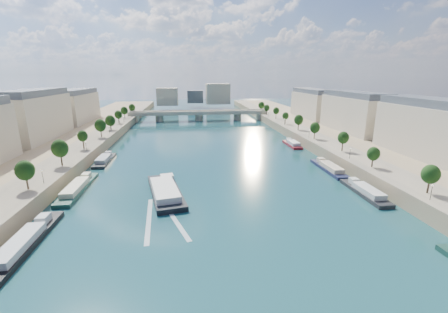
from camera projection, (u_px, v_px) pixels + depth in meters
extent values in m
plane|color=#0B2833|center=(211.00, 165.00, 125.44)|extent=(700.00, 700.00, 0.00)
cube|color=#9E8460|center=(27.00, 165.00, 116.41)|extent=(44.00, 520.00, 5.00)
cube|color=#9E8460|center=(372.00, 154.00, 133.15)|extent=(44.00, 520.00, 5.00)
cube|color=gray|center=(67.00, 158.00, 117.48)|extent=(14.00, 520.00, 0.10)
cube|color=gray|center=(341.00, 149.00, 130.73)|extent=(14.00, 520.00, 0.10)
cylinder|color=#382B1E|center=(27.00, 183.00, 84.66)|extent=(0.50, 0.50, 3.82)
ellipsoid|color=black|center=(25.00, 171.00, 83.72)|extent=(4.80, 4.80, 5.52)
cylinder|color=#382B1E|center=(61.00, 160.00, 107.64)|extent=(0.50, 0.50, 3.82)
ellipsoid|color=black|center=(60.00, 150.00, 106.70)|extent=(4.80, 4.80, 5.52)
cylinder|color=#382B1E|center=(83.00, 145.00, 130.62)|extent=(0.50, 0.50, 3.82)
ellipsoid|color=black|center=(82.00, 137.00, 129.68)|extent=(4.80, 4.80, 5.52)
cylinder|color=#382B1E|center=(99.00, 134.00, 153.60)|extent=(0.50, 0.50, 3.82)
ellipsoid|color=black|center=(98.00, 127.00, 152.66)|extent=(4.80, 4.80, 5.52)
cylinder|color=#382B1E|center=(110.00, 127.00, 176.58)|extent=(0.50, 0.50, 3.82)
ellipsoid|color=black|center=(109.00, 121.00, 175.64)|extent=(4.80, 4.80, 5.52)
cylinder|color=#382B1E|center=(119.00, 121.00, 199.56)|extent=(0.50, 0.50, 3.82)
ellipsoid|color=black|center=(118.00, 115.00, 198.62)|extent=(4.80, 4.80, 5.52)
cylinder|color=#382B1E|center=(126.00, 116.00, 222.54)|extent=(0.50, 0.50, 3.82)
ellipsoid|color=black|center=(125.00, 111.00, 221.60)|extent=(4.80, 4.80, 5.52)
cylinder|color=#382B1E|center=(131.00, 112.00, 245.52)|extent=(0.50, 0.50, 3.82)
ellipsoid|color=black|center=(131.00, 108.00, 244.58)|extent=(4.80, 4.80, 5.52)
cylinder|color=#382B1E|center=(425.00, 186.00, 82.13)|extent=(0.50, 0.50, 3.82)
ellipsoid|color=black|center=(427.00, 174.00, 81.19)|extent=(4.80, 4.80, 5.52)
cylinder|color=#382B1E|center=(373.00, 162.00, 105.11)|extent=(0.50, 0.50, 3.82)
ellipsoid|color=black|center=(374.00, 152.00, 104.17)|extent=(4.80, 4.80, 5.52)
cylinder|color=#382B1E|center=(339.00, 146.00, 128.10)|extent=(0.50, 0.50, 3.82)
ellipsoid|color=black|center=(340.00, 138.00, 127.15)|extent=(4.80, 4.80, 5.52)
cylinder|color=#382B1E|center=(316.00, 135.00, 151.08)|extent=(0.50, 0.50, 3.82)
ellipsoid|color=black|center=(317.00, 128.00, 150.13)|extent=(4.80, 4.80, 5.52)
cylinder|color=#382B1E|center=(299.00, 127.00, 174.06)|extent=(0.50, 0.50, 3.82)
ellipsoid|color=black|center=(299.00, 121.00, 173.11)|extent=(4.80, 4.80, 5.52)
cylinder|color=#382B1E|center=(286.00, 121.00, 197.04)|extent=(0.50, 0.50, 3.82)
ellipsoid|color=black|center=(286.00, 116.00, 196.09)|extent=(4.80, 4.80, 5.52)
cylinder|color=#382B1E|center=(276.00, 116.00, 220.02)|extent=(0.50, 0.50, 3.82)
ellipsoid|color=black|center=(276.00, 111.00, 219.07)|extent=(4.80, 4.80, 5.52)
cylinder|color=#382B1E|center=(267.00, 112.00, 243.00)|extent=(0.50, 0.50, 3.82)
ellipsoid|color=black|center=(267.00, 108.00, 242.05)|extent=(4.80, 4.80, 5.52)
cylinder|color=#382B1E|center=(260.00, 109.00, 265.98)|extent=(0.50, 0.50, 3.82)
ellipsoid|color=black|center=(260.00, 105.00, 265.03)|extent=(4.80, 4.80, 5.52)
cylinder|color=black|center=(43.00, 178.00, 88.76)|extent=(0.14, 0.14, 4.00)
sphere|color=#FFE5B2|center=(42.00, 171.00, 88.21)|extent=(0.36, 0.36, 0.36)
cylinder|color=black|center=(86.00, 147.00, 127.06)|extent=(0.14, 0.14, 4.00)
sphere|color=#FFE5B2|center=(86.00, 142.00, 126.51)|extent=(0.36, 0.36, 0.36)
cylinder|color=black|center=(109.00, 130.00, 165.36)|extent=(0.14, 0.14, 4.00)
sphere|color=#FFE5B2|center=(109.00, 126.00, 164.81)|extent=(0.36, 0.36, 0.36)
cylinder|color=black|center=(124.00, 120.00, 203.66)|extent=(0.14, 0.14, 4.00)
sphere|color=#FFE5B2|center=(124.00, 116.00, 203.11)|extent=(0.36, 0.36, 0.36)
cylinder|color=black|center=(431.00, 193.00, 77.03)|extent=(0.14, 0.14, 4.00)
sphere|color=#FFE5B2|center=(433.00, 186.00, 76.48)|extent=(0.36, 0.36, 0.36)
cylinder|color=black|center=(350.00, 154.00, 115.33)|extent=(0.14, 0.14, 4.00)
sphere|color=#FFE5B2|center=(350.00, 149.00, 114.78)|extent=(0.36, 0.36, 0.36)
cylinder|color=black|center=(309.00, 134.00, 153.63)|extent=(0.14, 0.14, 4.00)
sphere|color=#FFE5B2|center=(309.00, 130.00, 153.08)|extent=(0.36, 0.36, 0.36)
cylinder|color=black|center=(285.00, 122.00, 191.93)|extent=(0.14, 0.14, 4.00)
sphere|color=#FFE5B2|center=(285.00, 119.00, 191.38)|extent=(0.36, 0.36, 0.36)
cylinder|color=black|center=(268.00, 114.00, 230.23)|extent=(0.14, 0.14, 4.00)
sphere|color=#FFE5B2|center=(268.00, 112.00, 229.68)|extent=(0.36, 0.36, 0.36)
cube|color=beige|center=(37.00, 119.00, 150.85)|extent=(16.00, 52.00, 20.00)
cube|color=#474C54|center=(33.00, 95.00, 147.79)|extent=(14.72, 50.44, 3.20)
cube|color=beige|center=(77.00, 107.00, 206.39)|extent=(16.00, 52.00, 20.00)
cube|color=#474C54|center=(75.00, 90.00, 203.33)|extent=(14.72, 50.44, 3.20)
cube|color=beige|center=(434.00, 133.00, 115.09)|extent=(16.00, 52.00, 20.00)
cube|color=#474C54|center=(440.00, 102.00, 112.02)|extent=(14.72, 50.44, 3.20)
cube|color=beige|center=(354.00, 114.00, 170.62)|extent=(16.00, 52.00, 20.00)
cube|color=#474C54|center=(356.00, 93.00, 167.56)|extent=(14.72, 50.44, 3.20)
cube|color=beige|center=(313.00, 104.00, 226.16)|extent=(16.00, 52.00, 20.00)
cube|color=#474C54|center=(314.00, 88.00, 223.10)|extent=(14.72, 50.44, 3.20)
cube|color=beige|center=(167.00, 97.00, 319.33)|extent=(22.00, 18.00, 18.00)
cube|color=beige|center=(218.00, 94.00, 334.77)|extent=(26.00, 20.00, 22.00)
cube|color=#474C54|center=(195.00, 97.00, 347.29)|extent=(18.00, 16.00, 14.00)
cube|color=#C1B79E|center=(199.00, 113.00, 245.39)|extent=(112.00, 11.00, 2.20)
cube|color=#C1B79E|center=(199.00, 112.00, 240.20)|extent=(112.00, 0.80, 0.90)
cube|color=#C1B79E|center=(199.00, 110.00, 249.78)|extent=(112.00, 0.80, 0.90)
cylinder|color=#C1B79E|center=(160.00, 118.00, 242.64)|extent=(6.40, 6.40, 5.00)
cylinder|color=#C1B79E|center=(199.00, 117.00, 246.36)|extent=(6.40, 6.40, 5.00)
cylinder|color=#C1B79E|center=(237.00, 117.00, 250.08)|extent=(6.40, 6.40, 5.00)
cube|color=#C1B79E|center=(134.00, 119.00, 240.31)|extent=(6.00, 12.00, 5.00)
cube|color=#C1B79E|center=(261.00, 116.00, 252.41)|extent=(6.00, 12.00, 5.00)
cube|color=black|center=(166.00, 192.00, 94.68)|extent=(14.36, 31.10, 2.14)
cube|color=white|center=(165.00, 189.00, 91.85)|extent=(10.76, 20.50, 1.93)
cube|color=white|center=(167.00, 177.00, 102.78)|extent=(4.91, 4.38, 1.80)
cube|color=silver|center=(149.00, 219.00, 78.15)|extent=(3.22, 26.01, 0.04)
cube|color=silver|center=(174.00, 218.00, 78.90)|extent=(9.37, 25.04, 0.04)
cube|color=black|center=(26.00, 245.00, 65.82)|extent=(5.00, 29.84, 1.80)
cube|color=#B6BDC3|center=(19.00, 244.00, 63.08)|extent=(4.10, 16.41, 1.60)
cube|color=#B6BDC3|center=(43.00, 219.00, 73.92)|extent=(2.50, 3.58, 1.80)
cube|color=#1B4439|center=(78.00, 189.00, 97.77)|extent=(5.00, 28.82, 1.80)
cube|color=beige|center=(75.00, 187.00, 95.11)|extent=(4.10, 15.85, 1.60)
cube|color=beige|center=(86.00, 176.00, 105.57)|extent=(2.50, 3.46, 1.80)
cube|color=#29292B|center=(105.00, 161.00, 129.53)|extent=(5.00, 21.90, 1.80)
cube|color=#999AA1|center=(103.00, 159.00, 127.40)|extent=(4.10, 12.05, 1.60)
cube|color=#999AA1|center=(108.00, 153.00, 135.35)|extent=(2.50, 2.63, 1.80)
cube|color=#252528|center=(365.00, 193.00, 94.38)|extent=(5.00, 22.42, 1.80)
cube|color=silver|center=(369.00, 190.00, 92.22)|extent=(4.10, 12.33, 1.60)
cube|color=silver|center=(354.00, 181.00, 100.35)|extent=(2.50, 2.69, 1.80)
cube|color=#1D2140|center=(329.00, 169.00, 118.26)|extent=(5.00, 24.48, 1.80)
cube|color=beige|center=(331.00, 167.00, 115.94)|extent=(4.10, 13.46, 1.60)
cube|color=beige|center=(321.00, 160.00, 124.82)|extent=(2.50, 2.94, 1.80)
cube|color=maroon|center=(292.00, 145.00, 158.89)|extent=(5.00, 18.67, 1.80)
cube|color=silver|center=(293.00, 143.00, 157.01)|extent=(4.10, 10.27, 1.60)
cube|color=silver|center=(289.00, 140.00, 163.78)|extent=(2.50, 2.24, 1.80)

